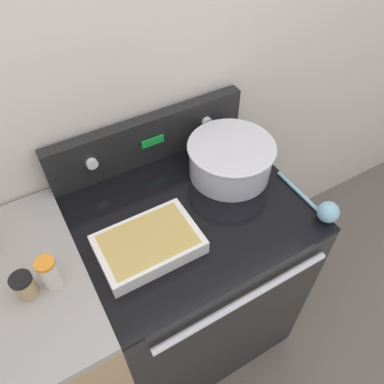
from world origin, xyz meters
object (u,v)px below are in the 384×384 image
(mixing_bowl, at_px, (231,158))
(ladle, at_px, (325,210))
(casserole_dish, at_px, (149,244))
(spice_jar_black_cap, at_px, (24,286))
(spice_jar_orange_cap, at_px, (49,273))

(mixing_bowl, distance_m, ladle, 0.38)
(casserole_dish, xyz_separation_m, spice_jar_black_cap, (-0.37, 0.03, 0.02))
(ladle, height_order, spice_jar_orange_cap, spice_jar_orange_cap)
(mixing_bowl, relative_size, spice_jar_orange_cap, 2.86)
(spice_jar_black_cap, bearing_deg, casserole_dish, -4.97)
(spice_jar_orange_cap, relative_size, spice_jar_black_cap, 1.40)
(mixing_bowl, bearing_deg, casserole_dish, -158.67)
(spice_jar_black_cap, bearing_deg, ladle, -12.51)
(spice_jar_orange_cap, bearing_deg, mixing_bowl, 10.88)
(casserole_dish, height_order, spice_jar_black_cap, spice_jar_black_cap)
(ladle, relative_size, spice_jar_black_cap, 3.58)
(spice_jar_black_cap, bearing_deg, mixing_bowl, 9.43)
(casserole_dish, bearing_deg, mixing_bowl, 21.33)
(mixing_bowl, xyz_separation_m, casserole_dish, (-0.41, -0.16, -0.05))
(ladle, bearing_deg, casserole_dish, 162.85)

